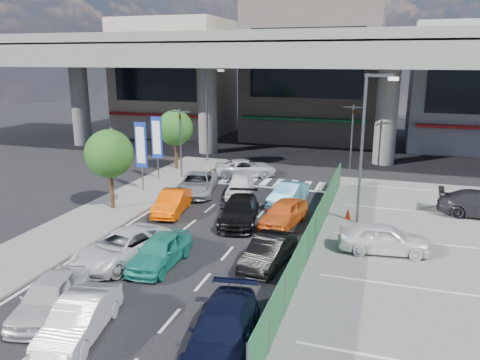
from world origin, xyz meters
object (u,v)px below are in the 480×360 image
(tree_far, at_px, (175,128))
(van_white_back_left, at_px, (49,297))
(minivan_navy_back, at_px, (223,331))
(taxi_orange_right, at_px, (284,213))
(hatch_black_mid_right, at_px, (269,251))
(taxi_orange_left, at_px, (172,202))
(tree_near, at_px, (109,154))
(traffic_light_right, at_px, (353,121))
(street_lamp_left, at_px, (209,107))
(crossing_wagon_silver, at_px, (246,168))
(sedan_white_front_mid, at_px, (240,186))
(hatch_white_back_mid, at_px, (80,318))
(sedan_black_mid, at_px, (239,211))
(wagon_silver_front_left, at_px, (197,184))
(traffic_cone, at_px, (348,213))
(street_lamp_right, at_px, (366,137))
(parked_sedan_white, at_px, (384,238))
(taxi_teal_mid, at_px, (160,251))
(kei_truck_front_right, at_px, (288,194))
(signboard_far, at_px, (157,139))
(sedan_white_mid_left, at_px, (123,247))
(signboard_near, at_px, (141,147))
(traffic_light_left, at_px, (180,126))

(tree_far, bearing_deg, van_white_back_left, -76.28)
(minivan_navy_back, xyz_separation_m, taxi_orange_right, (-0.67, 11.51, 0.01))
(hatch_black_mid_right, xyz_separation_m, taxi_orange_left, (-7.07, 5.17, 0.01))
(tree_near, distance_m, minivan_navy_back, 15.74)
(traffic_light_right, xyz_separation_m, street_lamp_left, (-11.83, -1.00, 0.83))
(tree_near, relative_size, crossing_wagon_silver, 1.04)
(van_white_back_left, relative_size, sedan_white_front_mid, 0.99)
(hatch_white_back_mid, bearing_deg, tree_near, 107.65)
(tree_near, bearing_deg, tree_far, 94.36)
(crossing_wagon_silver, bearing_deg, sedan_black_mid, 172.61)
(van_white_back_left, relative_size, wagon_silver_front_left, 0.81)
(sedan_white_front_mid, bearing_deg, traffic_light_right, 46.98)
(taxi_orange_right, bearing_deg, tree_far, 147.68)
(street_lamp_left, relative_size, traffic_cone, 12.40)
(street_lamp_right, xyz_separation_m, parked_sedan_white, (1.26, -3.79, -4.01))
(parked_sedan_white, bearing_deg, hatch_black_mid_right, 114.59)
(tree_far, height_order, taxi_teal_mid, tree_far)
(street_lamp_right, height_order, kei_truck_front_right, street_lamp_right)
(taxi_orange_left, height_order, parked_sedan_white, parked_sedan_white)
(tree_near, xyz_separation_m, hatch_black_mid_right, (10.73, -4.66, -2.73))
(hatch_white_back_mid, height_order, minivan_navy_back, minivan_navy_back)
(hatch_white_back_mid, relative_size, taxi_orange_right, 0.99)
(signboard_far, relative_size, wagon_silver_front_left, 0.95)
(van_white_back_left, bearing_deg, sedan_white_mid_left, 75.26)
(van_white_back_left, height_order, sedan_white_mid_left, sedan_white_mid_left)
(tree_far, relative_size, sedan_white_front_mid, 1.19)
(street_lamp_left, xyz_separation_m, taxi_teal_mid, (5.58, -20.10, -4.08))
(signboard_near, xyz_separation_m, tree_far, (-0.60, 6.51, 0.32))
(tree_near, height_order, hatch_white_back_mid, tree_near)
(taxi_orange_left, relative_size, kei_truck_front_right, 1.00)
(hatch_black_mid_right, relative_size, wagon_silver_front_left, 0.80)
(parked_sedan_white, bearing_deg, taxi_teal_mid, 108.41)
(traffic_light_right, distance_m, kei_truck_front_right, 11.62)
(hatch_white_back_mid, relative_size, hatch_black_mid_right, 1.01)
(tree_near, bearing_deg, taxi_orange_right, 2.80)
(traffic_light_right, xyz_separation_m, taxi_orange_right, (-2.25, -14.50, -3.25))
(street_lamp_left, height_order, hatch_black_mid_right, street_lamp_left)
(sedan_black_mid, bearing_deg, taxi_orange_right, -1.63)
(tree_far, xyz_separation_m, van_white_back_left, (5.22, -21.38, -2.70))
(parked_sedan_white, bearing_deg, traffic_light_right, 3.18)
(sedan_white_front_mid, bearing_deg, street_lamp_left, 111.22)
(signboard_far, xyz_separation_m, hatch_white_back_mid, (6.88, -18.71, -2.41))
(taxi_orange_left, height_order, kei_truck_front_right, taxi_orange_left)
(traffic_light_left, relative_size, van_white_back_left, 1.29)
(sedan_black_mid, distance_m, kei_truck_front_right, 4.50)
(sedan_black_mid, height_order, crossing_wagon_silver, sedan_black_mid)
(hatch_black_mid_right, xyz_separation_m, sedan_white_front_mid, (-4.41, 9.73, 0.04))
(traffic_light_right, height_order, minivan_navy_back, traffic_light_right)
(traffic_light_left, relative_size, wagon_silver_front_left, 1.05)
(traffic_light_left, relative_size, signboard_far, 1.11)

